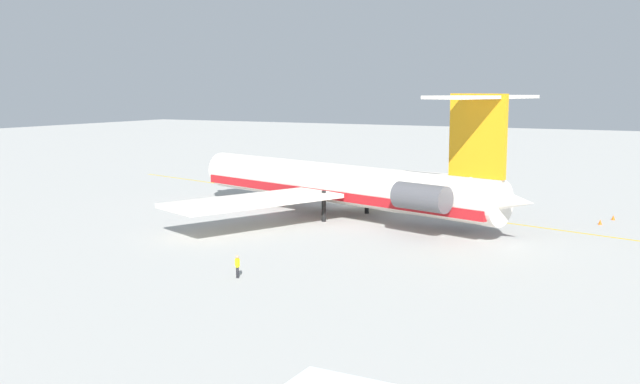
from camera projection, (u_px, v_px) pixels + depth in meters
name	position (u px, v px, depth m)	size (l,w,h in m)	color
ground	(351.00, 206.00, 86.84)	(370.30, 370.30, 0.00)	#ADADA8
main_jetliner	(346.00, 184.00, 78.44)	(45.56, 40.87, 13.54)	silver
ground_crew_near_nose	(237.00, 264.00, 53.42)	(0.44, 0.28, 1.75)	black
ground_crew_near_tail	(323.00, 174.00, 109.70)	(0.28, 0.40, 1.76)	black
safety_cone_nose	(613.00, 217.00, 77.29)	(0.40, 0.40, 0.55)	#EA590F
safety_cone_wingtip	(600.00, 222.00, 74.62)	(0.40, 0.40, 0.55)	#EA590F
safety_cone_tail	(308.00, 180.00, 108.58)	(0.40, 0.40, 0.55)	#EA590F
taxiway_centreline	(370.00, 204.00, 87.82)	(93.55, 0.36, 0.01)	gold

